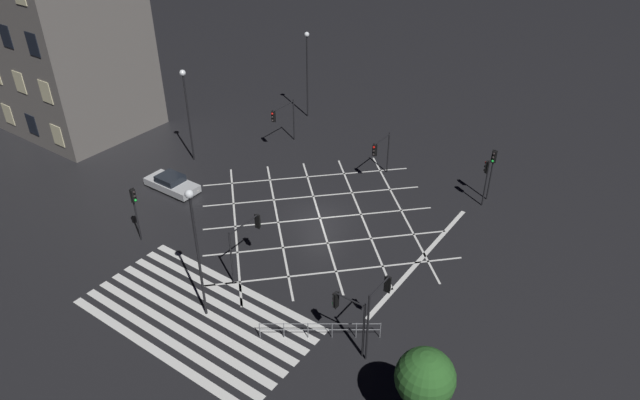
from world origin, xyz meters
name	(u,v)px	position (x,y,z in m)	size (l,w,h in m)	color
ground_plane	(320,218)	(0.00, 0.00, 0.00)	(200.00, 200.00, 0.00)	black
road_markings	(250,280)	(0.40, -7.95, 0.00)	(20.10, 25.40, 0.01)	silver
office_building	(4,12)	(-36.04, -0.01, 9.10)	(29.71, 10.06, 18.21)	slate
traffic_light_ne_cross	(492,165)	(8.66, 9.17, 2.94)	(0.36, 0.39, 4.12)	black
traffic_light_se_cross	(379,302)	(9.39, -8.16, 3.17)	(0.36, 2.10, 4.36)	black
traffic_light_sw_main	(135,204)	(-8.22, -9.00, 2.87)	(0.39, 0.36, 4.02)	black
traffic_light_se_main	(347,311)	(8.10, -9.09, 2.59)	(1.97, 0.36, 3.56)	black
traffic_light_ne_main	(486,174)	(8.61, 8.25, 2.63)	(0.39, 0.36, 3.68)	black
traffic_light_nw_cross	(282,116)	(-9.09, 7.29, 2.84)	(0.36, 3.01, 3.83)	black
traffic_light_median_south	(247,234)	(-0.20, -7.26, 2.78)	(0.36, 2.75, 3.76)	black
traffic_light_median_north	(380,150)	(0.56, 7.20, 2.58)	(0.36, 2.50, 3.51)	black
street_lamp_east	(195,235)	(0.29, -11.53, 5.50)	(0.46, 0.46, 8.19)	black
street_lamp_west	(186,99)	(-13.67, 1.05, 5.41)	(0.49, 0.49, 7.78)	black
street_lamp_far	(307,62)	(-11.14, 13.69, 5.44)	(0.46, 0.46, 8.16)	black
street_tree_near	(425,378)	(13.50, -11.40, 3.48)	(2.61, 2.61, 4.81)	brown
waiting_car	(172,183)	(-11.45, -3.35, 0.57)	(4.42, 1.80, 1.21)	#B7BABC
pedestrian_railing	(320,329)	(6.60, -9.32, 0.66)	(5.30, 3.77, 1.05)	gray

